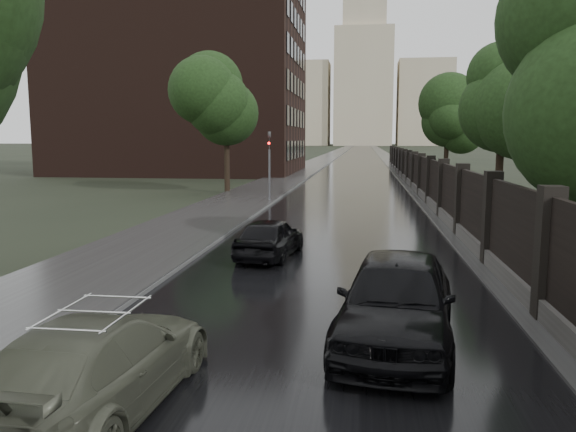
{
  "coord_description": "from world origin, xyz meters",
  "views": [
    {
      "loc": [
        0.99,
        -6.34,
        3.59
      ],
      "look_at": [
        -1.05,
        8.72,
        1.5
      ],
      "focal_mm": 35.0,
      "sensor_mm": 36.0,
      "label": 1
    }
  ],
  "objects_px": {
    "traffic_light": "(269,160)",
    "tree_left_far": "(226,113)",
    "tree_right_c": "(447,122)",
    "car_right_near": "(397,299)",
    "tree_right_b": "(502,110)",
    "hatchback_left": "(270,237)",
    "volga_sedan": "(97,364)"
  },
  "relations": [
    {
      "from": "traffic_light",
      "to": "tree_left_far",
      "type": "bearing_deg",
      "value": 126.47
    },
    {
      "from": "tree_left_far",
      "to": "traffic_light",
      "type": "height_order",
      "value": "tree_left_far"
    },
    {
      "from": "tree_left_far",
      "to": "tree_right_c",
      "type": "distance_m",
      "value": 18.45
    },
    {
      "from": "tree_right_c",
      "to": "car_right_near",
      "type": "bearing_deg",
      "value": -99.14
    },
    {
      "from": "tree_left_far",
      "to": "tree_right_b",
      "type": "bearing_deg",
      "value": -27.3
    },
    {
      "from": "traffic_light",
      "to": "hatchback_left",
      "type": "xyz_separation_m",
      "value": [
        2.5,
        -14.79,
        -1.77
      ]
    },
    {
      "from": "volga_sedan",
      "to": "tree_right_b",
      "type": "bearing_deg",
      "value": -111.77
    },
    {
      "from": "tree_right_c",
      "to": "tree_left_far",
      "type": "bearing_deg",
      "value": -147.17
    },
    {
      "from": "tree_right_c",
      "to": "car_right_near",
      "type": "xyz_separation_m",
      "value": [
        -5.9,
        -36.67,
        -4.14
      ]
    },
    {
      "from": "tree_left_far",
      "to": "hatchback_left",
      "type": "distance_m",
      "value": 21.25
    },
    {
      "from": "tree_right_b",
      "to": "car_right_near",
      "type": "xyz_separation_m",
      "value": [
        -5.9,
        -18.67,
        -4.14
      ]
    },
    {
      "from": "hatchback_left",
      "to": "tree_right_c",
      "type": "bearing_deg",
      "value": -100.81
    },
    {
      "from": "volga_sedan",
      "to": "tree_right_c",
      "type": "bearing_deg",
      "value": -101.21
    },
    {
      "from": "car_right_near",
      "to": "volga_sedan",
      "type": "bearing_deg",
      "value": -136.02
    },
    {
      "from": "traffic_light",
      "to": "hatchback_left",
      "type": "relative_size",
      "value": 1.09
    },
    {
      "from": "tree_right_b",
      "to": "hatchback_left",
      "type": "height_order",
      "value": "tree_right_b"
    },
    {
      "from": "volga_sedan",
      "to": "hatchback_left",
      "type": "height_order",
      "value": "volga_sedan"
    },
    {
      "from": "tree_right_c",
      "to": "volga_sedan",
      "type": "height_order",
      "value": "tree_right_c"
    },
    {
      "from": "tree_right_b",
      "to": "tree_left_far",
      "type": "bearing_deg",
      "value": 152.7
    },
    {
      "from": "tree_right_c",
      "to": "volga_sedan",
      "type": "distance_m",
      "value": 41.15
    },
    {
      "from": "hatchback_left",
      "to": "car_right_near",
      "type": "xyz_separation_m",
      "value": [
        3.4,
        -6.88,
        0.19
      ]
    },
    {
      "from": "volga_sedan",
      "to": "tree_left_far",
      "type": "bearing_deg",
      "value": -76.56
    },
    {
      "from": "tree_right_c",
      "to": "volga_sedan",
      "type": "relative_size",
      "value": 1.54
    },
    {
      "from": "traffic_light",
      "to": "volga_sedan",
      "type": "height_order",
      "value": "traffic_light"
    },
    {
      "from": "car_right_near",
      "to": "tree_right_c",
      "type": "bearing_deg",
      "value": 88.04
    },
    {
      "from": "hatchback_left",
      "to": "car_right_near",
      "type": "relative_size",
      "value": 0.77
    },
    {
      "from": "tree_left_far",
      "to": "tree_right_c",
      "type": "height_order",
      "value": "tree_left_far"
    },
    {
      "from": "tree_right_b",
      "to": "volga_sedan",
      "type": "distance_m",
      "value": 24.26
    },
    {
      "from": "tree_right_b",
      "to": "traffic_light",
      "type": "xyz_separation_m",
      "value": [
        -11.8,
        2.99,
        -2.55
      ]
    },
    {
      "from": "volga_sedan",
      "to": "car_right_near",
      "type": "distance_m",
      "value": 5.06
    },
    {
      "from": "tree_right_c",
      "to": "tree_right_b",
      "type": "bearing_deg",
      "value": -90.0
    },
    {
      "from": "tree_left_far",
      "to": "tree_right_c",
      "type": "xyz_separation_m",
      "value": [
        15.5,
        10.0,
        -0.29
      ]
    }
  ]
}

